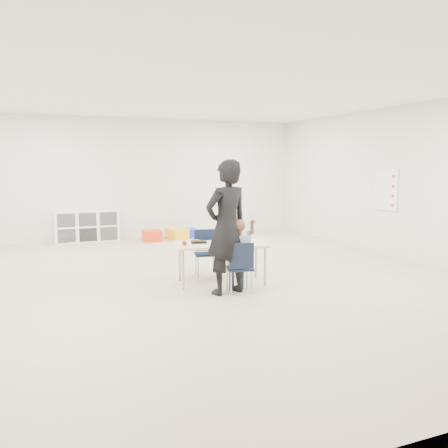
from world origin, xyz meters
name	(u,v)px	position (x,y,z in m)	size (l,w,h in m)	color
room	(201,187)	(0.00, 0.00, 1.40)	(9.00, 9.02, 2.80)	#C5B397
table	(221,263)	(0.18, -0.34, 0.30)	(1.40, 0.90, 0.59)	#F8ECC6
chair_near	(239,267)	(0.22, -0.90, 0.35)	(0.34, 0.32, 0.71)	black
chair_far	(206,253)	(0.15, 0.22, 0.35)	(0.34, 0.32, 0.71)	black
child	(239,252)	(0.22, -0.90, 0.56)	(0.47, 0.47, 1.12)	#A0B6D9
lunch_tray_near	(225,242)	(0.25, -0.32, 0.61)	(0.22, 0.16, 0.03)	black
lunch_tray_far	(199,242)	(-0.11, -0.17, 0.61)	(0.22, 0.16, 0.03)	black
milk_carton	(223,242)	(0.16, -0.47, 0.64)	(0.07, 0.07, 0.10)	white
bread_roll	(240,242)	(0.42, -0.47, 0.63)	(0.09, 0.09, 0.07)	tan
apple_near	(214,240)	(0.11, -0.24, 0.63)	(0.07, 0.07, 0.07)	#9A1F0E
apple_far	(184,243)	(-0.37, -0.31, 0.63)	(0.07, 0.07, 0.07)	#9A1F0E
cubby_shelf	(87,226)	(-1.20, 4.28, 0.35)	(1.40, 0.40, 0.70)	white
rules_poster	(386,189)	(3.98, 0.60, 1.25)	(0.02, 0.60, 0.80)	white
adult	(227,227)	(0.05, -0.86, 0.90)	(0.66, 0.43, 1.80)	black
bin_red	(152,236)	(0.17, 3.81, 0.12)	(0.38, 0.49, 0.24)	red
bin_yellow	(177,233)	(0.79, 3.93, 0.12)	(0.39, 0.50, 0.24)	yellow
bin_blue	(188,233)	(1.08, 3.98, 0.11)	(0.34, 0.43, 0.21)	#1C2AD8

